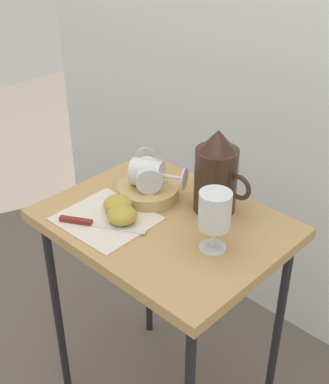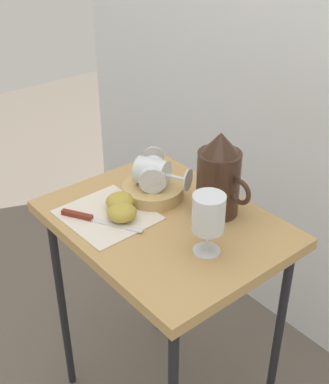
{
  "view_description": "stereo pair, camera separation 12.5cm",
  "coord_description": "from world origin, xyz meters",
  "px_view_note": "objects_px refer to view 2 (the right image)",
  "views": [
    {
      "loc": [
        0.74,
        -0.78,
        1.44
      ],
      "look_at": [
        0.0,
        0.0,
        0.79
      ],
      "focal_mm": 48.09,
      "sensor_mm": 36.0,
      "label": 1
    },
    {
      "loc": [
        0.83,
        -0.68,
        1.44
      ],
      "look_at": [
        0.0,
        0.0,
        0.79
      ],
      "focal_mm": 48.09,
      "sensor_mm": 36.0,
      "label": 2
    }
  ],
  "objects_px": {
    "apple_half_right": "(122,213)",
    "knife": "(89,218)",
    "table": "(164,242)",
    "wine_glass_upright": "(208,216)",
    "wine_glass_tipped_near": "(153,173)",
    "apple_half_left": "(120,201)",
    "basket_tray": "(153,191)",
    "pitcher": "(219,181)",
    "wine_glass_tipped_far": "(153,172)"
  },
  "relations": [
    {
      "from": "table",
      "to": "wine_glass_tipped_near",
      "type": "bearing_deg",
      "value": 156.04
    },
    {
      "from": "basket_tray",
      "to": "wine_glass_tipped_near",
      "type": "bearing_deg",
      "value": 124.2
    },
    {
      "from": "pitcher",
      "to": "wine_glass_upright",
      "type": "xyz_separation_m",
      "value": [
        0.1,
        -0.14,
        0.01
      ]
    },
    {
      "from": "basket_tray",
      "to": "knife",
      "type": "height_order",
      "value": "basket_tray"
    },
    {
      "from": "apple_half_right",
      "to": "knife",
      "type": "xyz_separation_m",
      "value": [
        -0.05,
        -0.06,
        -0.02
      ]
    },
    {
      "from": "basket_tray",
      "to": "wine_glass_tipped_far",
      "type": "bearing_deg",
      "value": 101.97
    },
    {
      "from": "pitcher",
      "to": "apple_half_right",
      "type": "xyz_separation_m",
      "value": [
        -0.12,
        -0.21,
        -0.07
      ]
    },
    {
      "from": "wine_glass_tipped_far",
      "to": "apple_half_left",
      "type": "relative_size",
      "value": 2.16
    },
    {
      "from": "wine_glass_tipped_far",
      "to": "wine_glass_tipped_near",
      "type": "bearing_deg",
      "value": -88.66
    },
    {
      "from": "apple_half_left",
      "to": "basket_tray",
      "type": "bearing_deg",
      "value": 88.02
    },
    {
      "from": "apple_half_left",
      "to": "knife",
      "type": "relative_size",
      "value": 0.37
    },
    {
      "from": "wine_glass_tipped_near",
      "to": "knife",
      "type": "bearing_deg",
      "value": -92.46
    },
    {
      "from": "wine_glass_tipped_far",
      "to": "knife",
      "type": "bearing_deg",
      "value": -92.42
    },
    {
      "from": "wine_glass_tipped_far",
      "to": "table",
      "type": "bearing_deg",
      "value": -25.05
    },
    {
      "from": "wine_glass_upright",
      "to": "table",
      "type": "bearing_deg",
      "value": 176.44
    },
    {
      "from": "table",
      "to": "wine_glass_tipped_far",
      "type": "bearing_deg",
      "value": 154.95
    },
    {
      "from": "wine_glass_tipped_near",
      "to": "apple_half_left",
      "type": "bearing_deg",
      "value": -91.59
    },
    {
      "from": "basket_tray",
      "to": "wine_glass_upright",
      "type": "bearing_deg",
      "value": -11.76
    },
    {
      "from": "table",
      "to": "basket_tray",
      "type": "distance_m",
      "value": 0.15
    },
    {
      "from": "basket_tray",
      "to": "pitcher",
      "type": "bearing_deg",
      "value": 26.04
    },
    {
      "from": "apple_half_right",
      "to": "wine_glass_tipped_near",
      "type": "bearing_deg",
      "value": 107.81
    },
    {
      "from": "apple_half_left",
      "to": "knife",
      "type": "bearing_deg",
      "value": -93.48
    },
    {
      "from": "wine_glass_upright",
      "to": "apple_half_right",
      "type": "distance_m",
      "value": 0.25
    },
    {
      "from": "apple_half_right",
      "to": "knife",
      "type": "bearing_deg",
      "value": -128.74
    },
    {
      "from": "table",
      "to": "knife",
      "type": "height_order",
      "value": "knife"
    },
    {
      "from": "wine_glass_tipped_near",
      "to": "table",
      "type": "bearing_deg",
      "value": -23.96
    },
    {
      "from": "wine_glass_tipped_far",
      "to": "knife",
      "type": "relative_size",
      "value": 0.8
    },
    {
      "from": "wine_glass_upright",
      "to": "wine_glass_tipped_near",
      "type": "xyz_separation_m",
      "value": [
        -0.27,
        0.06,
        -0.03
      ]
    },
    {
      "from": "pitcher",
      "to": "wine_glass_tipped_far",
      "type": "distance_m",
      "value": 0.18
    },
    {
      "from": "table",
      "to": "apple_half_left",
      "type": "height_order",
      "value": "apple_half_left"
    },
    {
      "from": "pitcher",
      "to": "apple_half_left",
      "type": "bearing_deg",
      "value": -132.16
    },
    {
      "from": "pitcher",
      "to": "knife",
      "type": "bearing_deg",
      "value": -122.11
    },
    {
      "from": "pitcher",
      "to": "wine_glass_tipped_near",
      "type": "distance_m",
      "value": 0.18
    },
    {
      "from": "basket_tray",
      "to": "apple_half_right",
      "type": "distance_m",
      "value": 0.14
    },
    {
      "from": "basket_tray",
      "to": "pitcher",
      "type": "height_order",
      "value": "pitcher"
    },
    {
      "from": "basket_tray",
      "to": "wine_glass_tipped_far",
      "type": "relative_size",
      "value": 1.02
    },
    {
      "from": "wine_glass_tipped_far",
      "to": "apple_half_left",
      "type": "distance_m",
      "value": 0.12
    },
    {
      "from": "wine_glass_tipped_far",
      "to": "knife",
      "type": "xyz_separation_m",
      "value": [
        -0.01,
        -0.2,
        -0.06
      ]
    },
    {
      "from": "wine_glass_tipped_near",
      "to": "wine_glass_tipped_far",
      "type": "bearing_deg",
      "value": 91.34
    },
    {
      "from": "basket_tray",
      "to": "pitcher",
      "type": "relative_size",
      "value": 0.74
    },
    {
      "from": "pitcher",
      "to": "knife",
      "type": "relative_size",
      "value": 1.11
    },
    {
      "from": "wine_glass_tipped_near",
      "to": "wine_glass_tipped_far",
      "type": "relative_size",
      "value": 0.96
    },
    {
      "from": "basket_tray",
      "to": "knife",
      "type": "distance_m",
      "value": 0.2
    },
    {
      "from": "apple_half_right",
      "to": "pitcher",
      "type": "bearing_deg",
      "value": 60.1
    },
    {
      "from": "pitcher",
      "to": "wine_glass_tipped_far",
      "type": "xyz_separation_m",
      "value": [
        -0.16,
        -0.08,
        -0.02
      ]
    },
    {
      "from": "table",
      "to": "wine_glass_tipped_near",
      "type": "relative_size",
      "value": 4.61
    },
    {
      "from": "wine_glass_tipped_near",
      "to": "knife",
      "type": "height_order",
      "value": "wine_glass_tipped_near"
    },
    {
      "from": "table",
      "to": "wine_glass_upright",
      "type": "height_order",
      "value": "wine_glass_upright"
    },
    {
      "from": "basket_tray",
      "to": "knife",
      "type": "relative_size",
      "value": 0.82
    },
    {
      "from": "wine_glass_upright",
      "to": "knife",
      "type": "relative_size",
      "value": 0.75
    }
  ]
}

